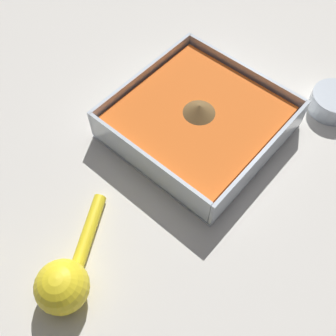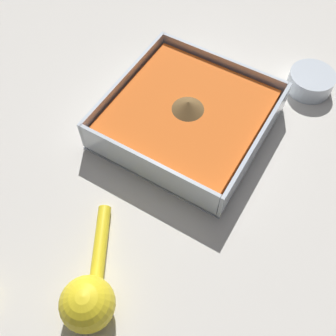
% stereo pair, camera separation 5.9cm
% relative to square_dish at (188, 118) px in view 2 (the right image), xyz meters
% --- Properties ---
extents(ground_plane, '(4.00, 4.00, 0.00)m').
position_rel_square_dish_xyz_m(ground_plane, '(-0.01, 0.00, -0.03)').
color(ground_plane, beige).
extents(square_dish, '(0.26, 0.26, 0.07)m').
position_rel_square_dish_xyz_m(square_dish, '(0.00, 0.00, 0.00)').
color(square_dish, silver).
rests_on(square_dish, ground_plane).
extents(spice_bowl, '(0.08, 0.08, 0.04)m').
position_rel_square_dish_xyz_m(spice_bowl, '(0.20, -0.15, -0.01)').
color(spice_bowl, silver).
rests_on(spice_bowl, ground_plane).
extents(lemon_squeezer, '(0.17, 0.12, 0.07)m').
position_rel_square_dish_xyz_m(lemon_squeezer, '(-0.33, -0.04, 0.01)').
color(lemon_squeezer, yellow).
rests_on(lemon_squeezer, ground_plane).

